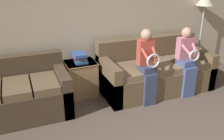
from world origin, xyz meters
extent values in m
cube|color=beige|center=(0.00, 2.70, 1.27)|extent=(7.67, 0.06, 2.55)
cube|color=brown|center=(0.71, 2.09, 0.23)|extent=(2.11, 0.96, 0.46)
cube|color=brown|center=(0.71, 2.47, 0.71)|extent=(2.11, 0.20, 0.50)
cube|color=brown|center=(-0.26, 2.09, 0.36)|extent=(0.16, 0.96, 0.71)
cube|color=brown|center=(1.68, 2.09, 0.36)|extent=(0.16, 0.96, 0.71)
cube|color=#7A664C|center=(0.11, 1.99, 0.52)|extent=(0.56, 0.72, 0.11)
cube|color=#7A664C|center=(0.71, 1.99, 0.52)|extent=(0.56, 0.72, 0.11)
cube|color=#7A664C|center=(1.30, 1.99, 0.52)|extent=(0.56, 0.72, 0.11)
cube|color=#473828|center=(-1.79, 2.10, 0.24)|extent=(1.57, 0.94, 0.48)
cube|color=#473828|center=(-1.79, 2.47, 0.68)|extent=(1.57, 0.20, 0.41)
cube|color=#473828|center=(-1.08, 2.10, 0.34)|extent=(0.16, 0.94, 0.68)
cube|color=brown|center=(-1.79, 2.00, 0.53)|extent=(0.39, 0.70, 0.11)
cube|color=brown|center=(-1.37, 2.00, 0.53)|extent=(0.39, 0.70, 0.11)
cube|color=#384260|center=(0.30, 1.61, 0.29)|extent=(0.23, 0.10, 0.57)
cube|color=#384260|center=(0.30, 1.75, 0.63)|extent=(0.23, 0.28, 0.11)
cube|color=#C64C3D|center=(0.30, 1.82, 0.90)|extent=(0.27, 0.14, 0.43)
sphere|color=tan|center=(0.30, 1.82, 1.20)|extent=(0.19, 0.19, 0.19)
torus|color=silver|center=(0.30, 1.55, 0.83)|extent=(0.25, 0.04, 0.25)
cylinder|color=#C64C3D|center=(0.21, 1.69, 0.93)|extent=(0.09, 0.31, 0.24)
cylinder|color=#C64C3D|center=(0.39, 1.69, 0.93)|extent=(0.09, 0.31, 0.24)
cube|color=#475B8E|center=(1.11, 1.61, 0.29)|extent=(0.26, 0.10, 0.57)
cube|color=#475B8E|center=(1.11, 1.75, 0.63)|extent=(0.26, 0.28, 0.11)
cube|color=#D17A8E|center=(1.11, 1.82, 0.88)|extent=(0.30, 0.14, 0.40)
sphere|color=tan|center=(1.11, 1.82, 1.16)|extent=(0.19, 0.19, 0.19)
torus|color=silver|center=(1.11, 1.55, 0.82)|extent=(0.22, 0.04, 0.22)
cylinder|color=#D17A8E|center=(1.02, 1.69, 0.91)|extent=(0.12, 0.31, 0.22)
cylinder|color=#D17A8E|center=(1.21, 1.69, 0.91)|extent=(0.12, 0.31, 0.22)
cube|color=#9E7A51|center=(-0.68, 2.41, 0.32)|extent=(0.53, 0.47, 0.65)
cube|color=tan|center=(-0.68, 2.41, 0.64)|extent=(0.55, 0.49, 0.02)
cube|color=#33569E|center=(-0.68, 2.41, 0.67)|extent=(0.21, 0.30, 0.04)
cube|color=#3D8451|center=(-0.67, 2.42, 0.71)|extent=(0.19, 0.23, 0.03)
cube|color=#7A4284|center=(-0.69, 2.42, 0.75)|extent=(0.21, 0.23, 0.05)
cube|color=#33569E|center=(-0.69, 2.40, 0.80)|extent=(0.22, 0.30, 0.05)
cylinder|color=#2D2B28|center=(2.02, 2.49, 0.01)|extent=(0.26, 0.26, 0.02)
cylinder|color=#B7B7BC|center=(2.02, 2.49, 0.76)|extent=(0.03, 0.03, 1.47)
cone|color=beige|center=(2.02, 2.49, 1.61)|extent=(0.37, 0.37, 0.23)
camera|label=1|loc=(-1.70, -1.68, 2.22)|focal=40.00mm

